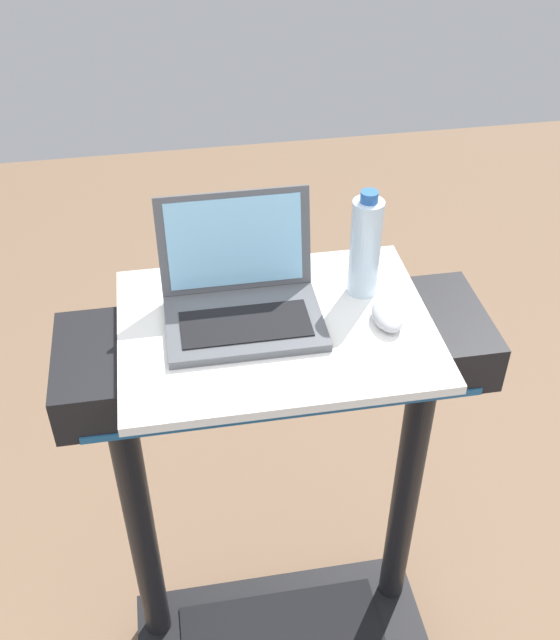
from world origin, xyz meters
The scene contains 4 objects.
desk_board centered at (0.00, 0.70, 1.19)m, with size 0.64×0.48×0.02m, color white.
laptop centered at (-0.06, 0.74, 1.25)m, with size 0.31×0.26×0.23m.
computer_mouse centered at (0.22, 0.67, 1.22)m, with size 0.06×0.10×0.03m, color #B2B2B7.
water_bottle centered at (0.20, 0.78, 1.31)m, with size 0.06×0.06×0.24m.
Camera 1 is at (-0.19, -0.48, 2.17)m, focal length 42.59 mm.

